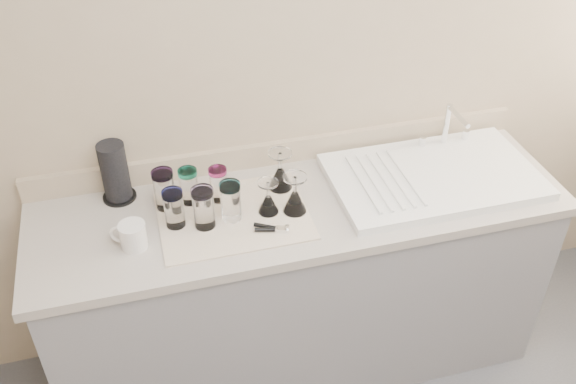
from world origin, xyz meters
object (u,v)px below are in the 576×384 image
object	(u,v)px
tumbler_cyan	(189,186)
paper_towel_roll	(115,173)
tumbler_teal	(164,189)
tumbler_magenta	(174,208)
goblet_front_right	(295,199)
tumbler_blue	(204,208)
tumbler_lavender	(231,201)
tumbler_purple	(218,184)
white_mug	(132,236)
goblet_back_right	(280,176)
can_opener	(272,229)
sink_unit	(433,176)
goblet_front_left	(268,202)

from	to	relation	value
tumbler_cyan	paper_towel_roll	distance (m)	0.28
tumbler_cyan	tumbler_teal	bearing A→B (deg)	-175.16
tumbler_magenta	goblet_front_right	size ratio (longest dim) A/B	0.95
tumbler_teal	tumbler_magenta	size ratio (longest dim) A/B	1.06
tumbler_blue	tumbler_lavender	world-z (taller)	tumbler_blue
tumbler_purple	tumbler_teal	bearing A→B (deg)	178.08
white_mug	paper_towel_roll	world-z (taller)	paper_towel_roll
tumbler_cyan	tumbler_blue	bearing A→B (deg)	-78.63
paper_towel_roll	tumbler_cyan	bearing A→B (deg)	-21.84
tumbler_blue	goblet_back_right	distance (m)	0.36
tumbler_purple	can_opener	size ratio (longest dim) A/B	1.10
tumbler_lavender	sink_unit	bearing A→B (deg)	2.17
sink_unit	tumbler_cyan	xyz separation A→B (m)	(-0.96, 0.11, 0.06)
goblet_front_left	can_opener	xyz separation A→B (m)	(-0.01, -0.11, -0.04)
goblet_back_right	paper_towel_roll	world-z (taller)	paper_towel_roll
tumbler_blue	goblet_front_left	size ratio (longest dim) A/B	1.17
goblet_front_right	white_mug	distance (m)	0.60
tumbler_cyan	tumbler_magenta	bearing A→B (deg)	-119.87
tumbler_lavender	goblet_front_left	xyz separation A→B (m)	(0.14, -0.00, -0.03)
goblet_front_right	tumbler_cyan	bearing A→B (deg)	156.65
tumbler_magenta	can_opener	world-z (taller)	tumbler_magenta
goblet_front_left	paper_towel_roll	bearing A→B (deg)	155.43
can_opener	white_mug	bearing A→B (deg)	173.73
goblet_back_right	white_mug	size ratio (longest dim) A/B	1.14
paper_towel_roll	white_mug	bearing A→B (deg)	-83.94
sink_unit	goblet_front_left	xyz separation A→B (m)	(-0.69, -0.03, 0.03)
tumbler_cyan	tumbler_lavender	bearing A→B (deg)	-46.04
tumbler_purple	paper_towel_roll	distance (m)	0.39
paper_towel_roll	tumbler_purple	bearing A→B (deg)	-17.82
tumbler_teal	tumbler_blue	distance (m)	0.19
tumbler_blue	goblet_front_right	xyz separation A→B (m)	(0.34, -0.00, -0.03)
goblet_front_left	tumbler_magenta	bearing A→B (deg)	177.40
tumbler_cyan	tumbler_magenta	xyz separation A→B (m)	(-0.07, -0.12, 0.00)
goblet_front_left	white_mug	world-z (taller)	goblet_front_left
sink_unit	tumbler_lavender	xyz separation A→B (m)	(-0.83, -0.03, 0.07)
goblet_back_right	goblet_front_right	bearing A→B (deg)	-84.56
tumbler_teal	white_mug	bearing A→B (deg)	-126.29
tumbler_cyan	tumbler_purple	bearing A→B (deg)	-7.57
paper_towel_roll	tumbler_magenta	bearing A→B (deg)	-50.30
tumbler_purple	can_opener	distance (m)	0.28
sink_unit	goblet_back_right	size ratio (longest dim) A/B	5.02
tumbler_purple	paper_towel_roll	size ratio (longest dim) A/B	0.58
tumbler_purple	goblet_front_left	world-z (taller)	tumbler_purple
tumbler_purple	tumbler_magenta	xyz separation A→B (m)	(-0.18, -0.11, 0.01)
tumbler_blue	paper_towel_roll	distance (m)	0.39
sink_unit	tumbler_cyan	bearing A→B (deg)	173.68
tumbler_teal	tumbler_purple	bearing A→B (deg)	-1.92
white_mug	paper_towel_roll	distance (m)	0.31
tumbler_blue	tumbler_teal	bearing A→B (deg)	129.95
tumbler_cyan	goblet_front_left	bearing A→B (deg)	-27.08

